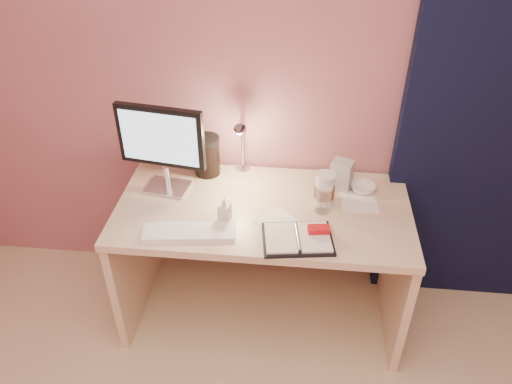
# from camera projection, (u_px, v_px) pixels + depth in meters

# --- Properties ---
(room) EXTENTS (3.50, 3.50, 3.50)m
(room) POSITION_uv_depth(u_px,v_px,m) (475.00, 109.00, 2.31)
(room) COLOR #C6B28E
(room) RESTS_ON ground
(desk) EXTENTS (1.40, 0.70, 0.73)m
(desk) POSITION_uv_depth(u_px,v_px,m) (264.00, 233.00, 2.56)
(desk) COLOR beige
(desk) RESTS_ON ground
(monitor) EXTENTS (0.42, 0.18, 0.45)m
(monitor) POSITION_uv_depth(u_px,v_px,m) (162.00, 142.00, 2.34)
(monitor) COLOR silver
(monitor) RESTS_ON desk
(keyboard) EXTENTS (0.42, 0.17, 0.02)m
(keyboard) POSITION_uv_depth(u_px,v_px,m) (189.00, 232.00, 2.21)
(keyboard) COLOR white
(keyboard) RESTS_ON desk
(planner) EXTENTS (0.33, 0.27, 0.05)m
(planner) POSITION_uv_depth(u_px,v_px,m) (299.00, 238.00, 2.17)
(planner) COLOR black
(planner) RESTS_ON desk
(paper_a) EXTENTS (0.23, 0.23, 0.00)m
(paper_a) POSITION_uv_depth(u_px,v_px,m) (278.00, 222.00, 2.27)
(paper_a) COLOR white
(paper_a) RESTS_ON desk
(paper_b) EXTENTS (0.18, 0.18, 0.00)m
(paper_b) POSITION_uv_depth(u_px,v_px,m) (359.00, 202.00, 2.40)
(paper_b) COLOR white
(paper_b) RESTS_ON desk
(coffee_cup) EXTENTS (0.10, 0.10, 0.16)m
(coffee_cup) POSITION_uv_depth(u_px,v_px,m) (325.00, 189.00, 2.36)
(coffee_cup) COLOR silver
(coffee_cup) RESTS_ON desk
(clear_cup) EXTENTS (0.07, 0.07, 0.13)m
(clear_cup) POSITION_uv_depth(u_px,v_px,m) (323.00, 200.00, 2.31)
(clear_cup) COLOR white
(clear_cup) RESTS_ON desk
(bowl) EXTENTS (0.14, 0.14, 0.04)m
(bowl) POSITION_uv_depth(u_px,v_px,m) (363.00, 188.00, 2.46)
(bowl) COLOR white
(bowl) RESTS_ON desk
(lotion_bottle) EXTENTS (0.06, 0.06, 0.12)m
(lotion_bottle) POSITION_uv_depth(u_px,v_px,m) (224.00, 208.00, 2.27)
(lotion_bottle) COLOR silver
(lotion_bottle) RESTS_ON desk
(dark_jar) EXTENTS (0.13, 0.13, 0.19)m
(dark_jar) POSITION_uv_depth(u_px,v_px,m) (207.00, 157.00, 2.56)
(dark_jar) COLOR black
(dark_jar) RESTS_ON desk
(product_box) EXTENTS (0.12, 0.11, 0.15)m
(product_box) POSITION_uv_depth(u_px,v_px,m) (342.00, 175.00, 2.46)
(product_box) COLOR #B0B1AC
(product_box) RESTS_ON desk
(desk_lamp) EXTENTS (0.08, 0.20, 0.33)m
(desk_lamp) POSITION_uv_depth(u_px,v_px,m) (239.00, 143.00, 2.45)
(desk_lamp) COLOR silver
(desk_lamp) RESTS_ON desk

